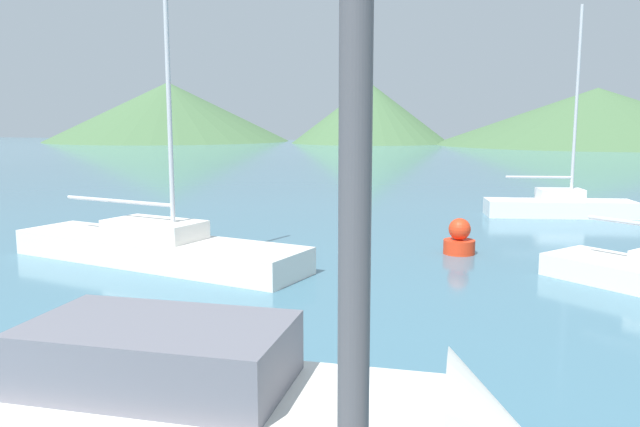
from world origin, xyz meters
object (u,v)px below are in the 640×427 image
object	(u,v)px
sailboat_outer	(560,205)
sailboat_inner	(155,247)
motorboat_near	(250,412)
buoy_marker	(459,239)

from	to	relation	value
sailboat_outer	sailboat_inner	bearing A→B (deg)	-143.92
motorboat_near	sailboat_outer	world-z (taller)	sailboat_outer
sailboat_outer	buoy_marker	size ratio (longest dim) A/B	7.94
motorboat_near	sailboat_outer	xyz separation A→B (m)	(4.73, 19.85, 0.01)
sailboat_inner	buoy_marker	xyz separation A→B (m)	(7.58, 3.49, -0.02)
motorboat_near	buoy_marker	distance (m)	11.62
motorboat_near	sailboat_inner	world-z (taller)	sailboat_inner
buoy_marker	sailboat_inner	bearing A→B (deg)	-155.29
motorboat_near	sailboat_outer	distance (m)	20.41
sailboat_inner	sailboat_outer	distance (m)	16.02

